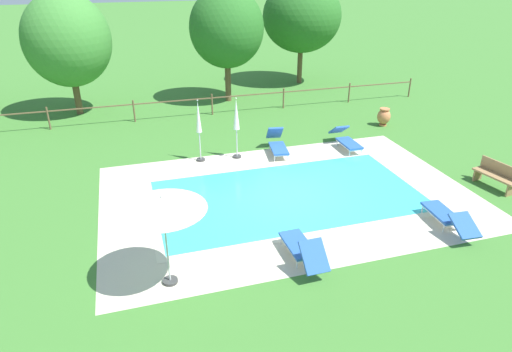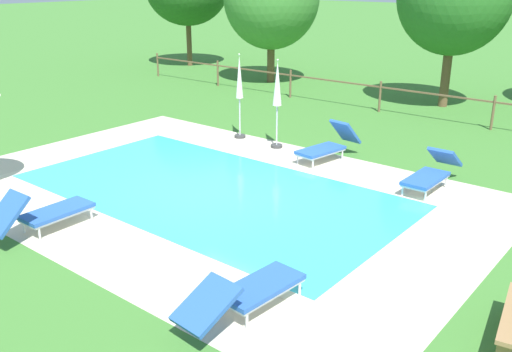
{
  "view_description": "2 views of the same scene",
  "coord_description": "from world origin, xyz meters",
  "views": [
    {
      "loc": [
        -4.74,
        -12.05,
        6.92
      ],
      "look_at": [
        -0.95,
        0.5,
        0.6
      ],
      "focal_mm": 31.38,
      "sensor_mm": 36.0,
      "label": 1
    },
    {
      "loc": [
        8.03,
        -8.28,
        4.48
      ],
      "look_at": [
        1.21,
        0.11,
        0.58
      ],
      "focal_mm": 39.54,
      "sensor_mm": 36.0,
      "label": 2
    }
  ],
  "objects": [
    {
      "name": "patio_umbrella_closed_row_west",
      "position": [
        -2.23,
        3.62,
        1.49
      ],
      "size": [
        0.32,
        0.32,
        2.4
      ],
      "color": "#383838",
      "rests_on": "ground"
    },
    {
      "name": "patio_umbrella_closed_row_mid_west",
      "position": [
        -0.82,
        3.5,
        1.54
      ],
      "size": [
        0.32,
        0.32,
        2.39
      ],
      "color": "#383838",
      "rests_on": "ground"
    },
    {
      "name": "swimming_pool_water",
      "position": [
        0.0,
        0.0,
        0.01
      ],
      "size": [
        8.47,
        4.54,
        0.01
      ],
      "primitive_type": "cube",
      "color": "#38C6D1",
      "rests_on": "ground"
    },
    {
      "name": "pool_coping_rim",
      "position": [
        0.0,
        0.0,
        0.01
      ],
      "size": [
        8.95,
        5.02,
        0.01
      ],
      "color": "beige",
      "rests_on": "ground"
    },
    {
      "name": "ground_plane",
      "position": [
        0.0,
        0.0,
        0.0
      ],
      "size": [
        160.0,
        160.0,
        0.0
      ],
      "primitive_type": "plane",
      "color": "#3D752D"
    },
    {
      "name": "sun_lounger_north_near_steps",
      "position": [
        3.68,
        3.18,
        0.37
      ],
      "size": [
        0.61,
        2.02,
        0.82
      ],
      "color": "#2856A8",
      "rests_on": "ground"
    },
    {
      "name": "sun_lounger_north_end",
      "position": [
        3.67,
        -3.12,
        0.35
      ],
      "size": [
        0.76,
        2.12,
        0.7
      ],
      "color": "#2856A8",
      "rests_on": "ground"
    },
    {
      "name": "pool_deck_paving",
      "position": [
        0.0,
        0.0,
        0.0
      ],
      "size": [
        11.87,
        7.94,
        0.01
      ],
      "primitive_type": "cube",
      "color": "beige",
      "rests_on": "ground"
    },
    {
      "name": "sun_lounger_north_mid",
      "position": [
        -0.91,
        -3.42,
        0.38
      ],
      "size": [
        0.64,
        1.96,
        0.9
      ],
      "color": "#2856A8",
      "rests_on": "ground"
    },
    {
      "name": "sun_lounger_north_far",
      "position": [
        0.83,
        3.47,
        0.39
      ],
      "size": [
        0.89,
        1.98,
        0.95
      ],
      "color": "#2856A8",
      "rests_on": "ground"
    },
    {
      "name": "perimeter_fence",
      "position": [
        -0.63,
        9.08,
        0.7
      ],
      "size": [
        22.59,
        0.08,
        1.05
      ],
      "color": "brown",
      "rests_on": "ground"
    }
  ]
}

